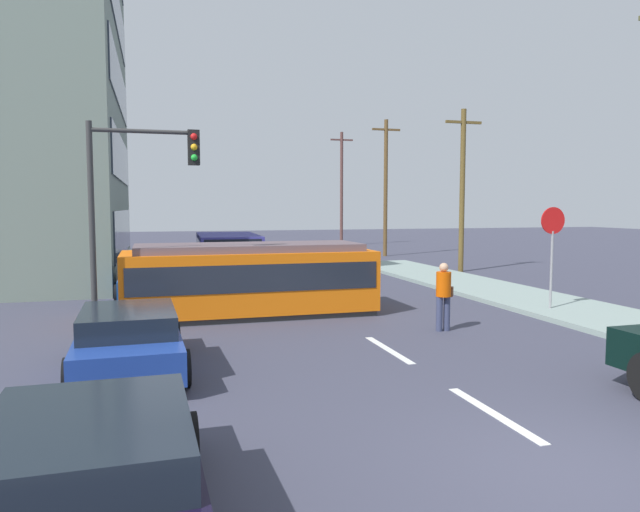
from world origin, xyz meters
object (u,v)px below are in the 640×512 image
(streetcar_tram, at_px, (250,278))
(parked_sedan_mid, at_px, (129,339))
(utility_pole_far, at_px, (386,185))
(parked_sedan_near, at_px, (90,473))
(parked_sedan_furthest, at_px, (148,263))
(traffic_light_mast, at_px, (136,187))
(utility_pole_distant, at_px, (342,187))
(utility_pole_mid, at_px, (462,187))
(pedestrian_crossing, at_px, (444,293))
(city_bus, at_px, (228,252))
(stop_sign, at_px, (552,236))
(parked_sedan_far, at_px, (149,279))

(streetcar_tram, height_order, parked_sedan_mid, streetcar_tram)
(parked_sedan_mid, height_order, utility_pole_far, utility_pole_far)
(parked_sedan_near, xyz_separation_m, parked_sedan_furthest, (0.29, 20.47, 0.00))
(parked_sedan_near, bearing_deg, parked_sedan_mid, 88.87)
(parked_sedan_mid, xyz_separation_m, traffic_light_mast, (0.09, 3.58, 2.87))
(parked_sedan_near, bearing_deg, utility_pole_distant, 68.99)
(streetcar_tram, xyz_separation_m, utility_pole_distant, (11.63, 27.70, 3.57))
(parked_sedan_mid, height_order, utility_pole_mid, utility_pole_mid)
(streetcar_tram, xyz_separation_m, pedestrian_crossing, (4.21, -3.44, -0.09))
(parked_sedan_near, distance_m, parked_sedan_mid, 5.59)
(city_bus, distance_m, utility_pole_distant, 21.77)
(parked_sedan_near, distance_m, traffic_light_mast, 9.61)
(parked_sedan_furthest, height_order, utility_pole_distant, utility_pole_distant)
(stop_sign, bearing_deg, streetcar_tram, 166.10)
(parked_sedan_far, relative_size, utility_pole_far, 0.50)
(utility_pole_far, distance_m, utility_pole_distant, 10.26)
(parked_sedan_near, height_order, parked_sedan_far, same)
(pedestrian_crossing, relative_size, stop_sign, 0.58)
(parked_sedan_near, bearing_deg, streetcar_tram, 73.71)
(parked_sedan_mid, xyz_separation_m, utility_pole_far, (14.19, 22.59, 3.72))
(utility_pole_far, bearing_deg, utility_pole_mid, -89.48)
(utility_pole_mid, distance_m, utility_pole_distant, 19.44)
(streetcar_tram, xyz_separation_m, utility_pole_mid, (11.24, 8.27, 2.90))
(parked_sedan_mid, bearing_deg, stop_sign, 15.22)
(parked_sedan_mid, bearing_deg, city_bus, 76.25)
(utility_pole_far, bearing_deg, parked_sedan_near, -116.90)
(pedestrian_crossing, relative_size, utility_pole_distant, 0.19)
(parked_sedan_near, bearing_deg, parked_sedan_furthest, 89.20)
(parked_sedan_mid, height_order, stop_sign, stop_sign)
(streetcar_tram, height_order, utility_pole_distant, utility_pole_distant)
(city_bus, xyz_separation_m, parked_sedan_near, (-3.65, -20.06, -0.43))
(pedestrian_crossing, relative_size, utility_pole_mid, 0.22)
(stop_sign, bearing_deg, parked_sedan_near, -142.85)
(utility_pole_distant, bearing_deg, streetcar_tram, -112.77)
(streetcar_tram, height_order, city_bus, streetcar_tram)
(stop_sign, bearing_deg, utility_pole_mid, 74.16)
(parked_sedan_furthest, relative_size, utility_pole_distant, 0.52)
(utility_pole_distant, bearing_deg, city_bus, -121.16)
(city_bus, bearing_deg, parked_sedan_near, -100.32)
(parked_sedan_far, relative_size, utility_pole_mid, 0.56)
(pedestrian_crossing, height_order, utility_pole_mid, utility_pole_mid)
(parked_sedan_far, xyz_separation_m, parked_sedan_furthest, (-0.11, 5.77, 0.00))
(pedestrian_crossing, height_order, utility_pole_distant, utility_pole_distant)
(traffic_light_mast, bearing_deg, stop_sign, -2.49)
(pedestrian_crossing, distance_m, utility_pole_mid, 13.99)
(pedestrian_crossing, distance_m, utility_pole_far, 22.28)
(parked_sedan_near, height_order, stop_sign, stop_sign)
(city_bus, xyz_separation_m, parked_sedan_furthest, (-3.36, 0.41, -0.43))
(parked_sedan_mid, bearing_deg, pedestrian_crossing, 13.24)
(parked_sedan_far, height_order, utility_pole_distant, utility_pole_distant)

